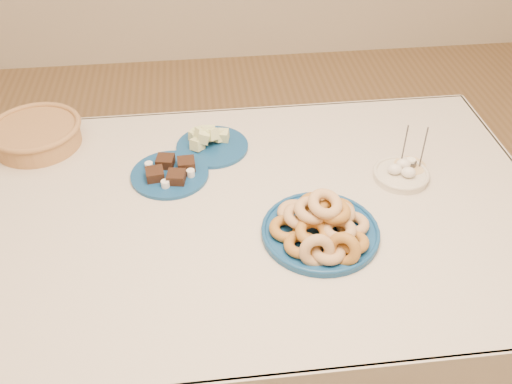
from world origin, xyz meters
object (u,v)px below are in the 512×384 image
donut_platter (321,227)px  melon_plate (209,141)px  wicker_basket (36,134)px  egg_bowl (401,174)px  candle_holder (410,167)px  brownie_plate (170,173)px  dining_table (254,234)px

donut_platter → melon_plate: 0.54m
wicker_basket → egg_bowl: 1.18m
donut_platter → melon_plate: size_ratio=1.35×
candle_holder → egg_bowl: size_ratio=0.78×
egg_bowl → wicker_basket: bearing=164.3°
brownie_plate → egg_bowl: size_ratio=1.32×
dining_table → brownie_plate: bearing=143.2°
wicker_basket → egg_bowl: bearing=-15.7°
melon_plate → wicker_basket: size_ratio=0.73×
brownie_plate → candle_holder: 0.74m
melon_plate → candle_holder: size_ratio=1.66×
wicker_basket → candle_holder: bearing=-13.6°
dining_table → melon_plate: (-0.11, 0.32, 0.13)m
brownie_plate → candle_holder: (0.74, -0.06, 0.00)m
brownie_plate → egg_bowl: egg_bowl is taller
dining_table → egg_bowl: (0.46, 0.08, 0.12)m
brownie_plate → egg_bowl: 0.71m
dining_table → candle_holder: (0.50, 0.12, 0.12)m
brownie_plate → candle_holder: candle_holder is taller
dining_table → melon_plate: 0.36m
candle_holder → wicker_basket: bearing=166.4°
brownie_plate → candle_holder: size_ratio=1.70×
dining_table → candle_holder: candle_holder is taller
melon_plate → candle_holder: (0.61, -0.20, -0.01)m
wicker_basket → dining_table: bearing=-30.9°
dining_table → candle_holder: bearing=13.3°
wicker_basket → candle_holder: candle_holder is taller
dining_table → candle_holder: 0.53m
donut_platter → candle_holder: 0.42m
candle_holder → egg_bowl: (-0.04, -0.03, 0.00)m
candle_holder → egg_bowl: bearing=-138.9°
dining_table → wicker_basket: 0.80m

